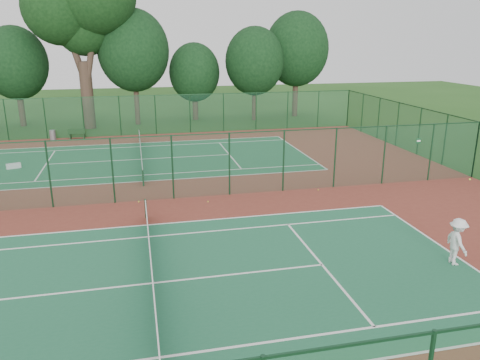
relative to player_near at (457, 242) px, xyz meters
name	(u,v)px	position (x,y,z in m)	size (l,w,h in m)	color
ground	(145,201)	(-11.38, 10.01, -0.94)	(120.00, 120.00, 0.00)	#224E18
red_pad	(145,201)	(-11.38, 10.01, -0.93)	(40.00, 36.00, 0.01)	maroon
court_near	(152,283)	(-11.38, 1.01, -0.92)	(23.77, 10.97, 0.01)	#1F6341
court_far	(141,159)	(-11.38, 19.01, -0.92)	(23.77, 10.97, 0.01)	#1E5F38
fence_north	(138,115)	(-11.38, 28.01, 0.82)	(40.00, 0.09, 3.50)	#184A31
fence_east	(476,150)	(8.62, 10.01, 0.82)	(0.09, 36.00, 3.50)	#194B32
fence_divider	(143,169)	(-11.38, 10.01, 0.82)	(40.00, 0.09, 3.50)	#17462E
tennis_net_near	(151,270)	(-11.38, 1.01, -0.39)	(0.10, 12.90, 0.97)	#153B1E
tennis_net_far	(141,152)	(-11.38, 19.01, -0.39)	(0.10, 12.90, 0.97)	#14381B
player_near	(457,242)	(0.00, 0.00, 0.00)	(1.19, 0.68, 1.84)	white
trash_bin	(53,135)	(-18.50, 27.16, -0.49)	(0.49, 0.49, 0.88)	slate
bench	(77,134)	(-16.57, 27.40, -0.47)	(1.47, 0.58, 0.88)	black
kit_bag	(14,166)	(-19.70, 18.41, -0.76)	(0.89, 0.33, 0.33)	silver
stray_ball_a	(208,202)	(-8.14, 9.01, -0.90)	(0.06, 0.06, 0.06)	yellow
stray_ball_b	(318,190)	(-1.72, 9.59, -0.89)	(0.07, 0.07, 0.07)	gold
stray_ball_c	(139,202)	(-11.71, 9.78, -0.89)	(0.07, 0.07, 0.07)	#C7D230
big_tree	(80,7)	(-15.78, 32.53, 10.01)	(10.07, 7.37, 15.47)	#36261D
evergreen_row	(143,123)	(-10.88, 34.26, -0.94)	(39.00, 5.00, 12.00)	black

